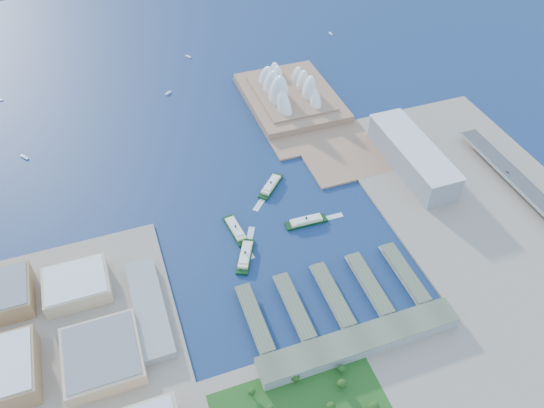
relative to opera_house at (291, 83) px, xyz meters
name	(u,v)px	position (x,y,z in m)	size (l,w,h in m)	color
ground	(293,250)	(-105.00, -280.00, -32.00)	(3000.00, 3000.00, 0.00)	#102A4F
west_land	(69,408)	(-355.00, -385.00, -30.50)	(220.00, 390.00, 3.00)	gray
east_land	(501,227)	(135.00, -330.00, -30.50)	(240.00, 500.00, 3.00)	gray
peninsula	(297,107)	(2.50, -20.00, -30.50)	(135.00, 220.00, 3.00)	#956C51
opera_house	(291,83)	(0.00, 0.00, 0.00)	(134.00, 180.00, 58.00)	white
toaster_building	(412,156)	(90.00, -200.00, -11.50)	(45.00, 155.00, 35.00)	gray
west_buildings	(61,365)	(-355.00, -350.00, -15.50)	(200.00, 280.00, 27.00)	#9C764E
ferry_wharves	(332,296)	(-91.00, -355.00, -27.35)	(184.00, 90.00, 9.30)	#4E5842
terminal_building	(360,342)	(-90.00, -415.00, -23.00)	(200.00, 28.00, 12.00)	gray
ferry_a	(236,228)	(-156.99, -231.22, -27.27)	(12.75, 50.08, 9.47)	black
ferry_b	(271,184)	(-93.30, -173.45, -27.30)	(12.67, 49.76, 9.41)	black
ferry_c	(245,255)	(-158.31, -272.77, -27.21)	(12.89, 50.63, 9.57)	black
ferry_d	(306,220)	(-75.28, -246.39, -27.25)	(12.78, 50.20, 9.49)	black
boat_a	(24,157)	(-385.00, -6.66, -30.70)	(3.36, 13.44, 2.59)	white
boat_b	(168,93)	(-171.45, 84.55, -30.58)	(3.68, 10.53, 2.84)	white
boat_c	(331,33)	(148.72, 182.51, -30.82)	(3.06, 10.50, 2.36)	white
boat_e	(188,56)	(-115.95, 186.41, -30.67)	(3.45, 10.83, 2.66)	white
car_c	(507,172)	(191.00, -261.92, -16.50)	(1.82, 4.47, 1.30)	slate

